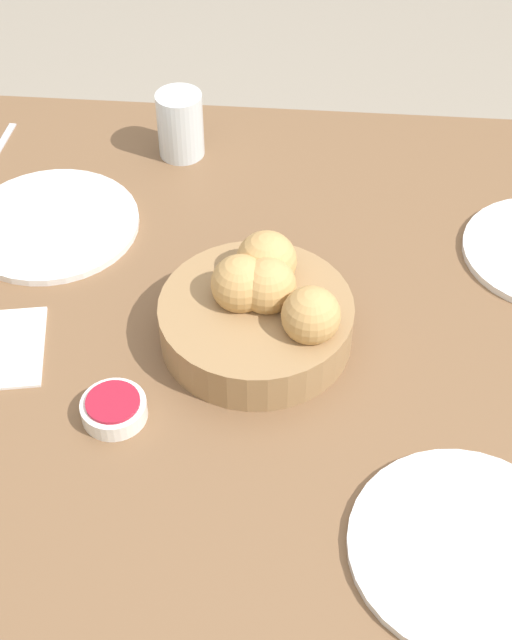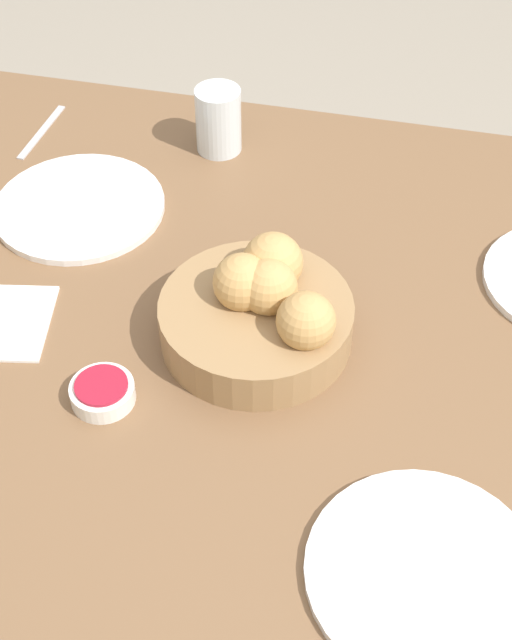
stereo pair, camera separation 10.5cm
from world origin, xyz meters
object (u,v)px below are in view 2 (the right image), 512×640
(plate_near_right, at_px, (79,207))
(water_tumbler, at_px, (218,120))
(bread_basket, at_px, (261,310))
(jam_bowl_berry, at_px, (102,392))
(plate_far_center, at_px, (425,573))
(spoon_coffee, at_px, (42,132))

(plate_near_right, xyz_separation_m, water_tumbler, (-0.15, -0.19, 0.04))
(bread_basket, height_order, jam_bowl_berry, bread_basket)
(plate_far_center, height_order, spoon_coffee, plate_far_center)
(spoon_coffee, bearing_deg, water_tumbler, -175.53)
(jam_bowl_berry, relative_size, spoon_coffee, 0.49)
(water_tumbler, distance_m, spoon_coffee, 0.28)
(plate_near_right, distance_m, jam_bowl_berry, 0.35)
(bread_basket, bearing_deg, spoon_coffee, -38.87)
(bread_basket, relative_size, water_tumbler, 2.33)
(plate_near_right, bearing_deg, spoon_coffee, -52.69)
(water_tumbler, relative_size, spoon_coffee, 0.67)
(plate_far_center, relative_size, spoon_coffee, 1.56)
(plate_far_center, xyz_separation_m, jam_bowl_berry, (0.38, -0.14, 0.01))
(bread_basket, height_order, plate_far_center, bread_basket)
(plate_far_center, bearing_deg, spoon_coffee, -43.53)
(plate_far_center, bearing_deg, bread_basket, -50.74)
(plate_near_right, height_order, water_tumbler, water_tumbler)
(plate_near_right, distance_m, plate_far_center, 0.69)
(bread_basket, height_order, spoon_coffee, bread_basket)
(bread_basket, relative_size, jam_bowl_berry, 3.14)
(plate_near_right, bearing_deg, bread_basket, 149.29)
(plate_far_center, bearing_deg, jam_bowl_berry, -20.08)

